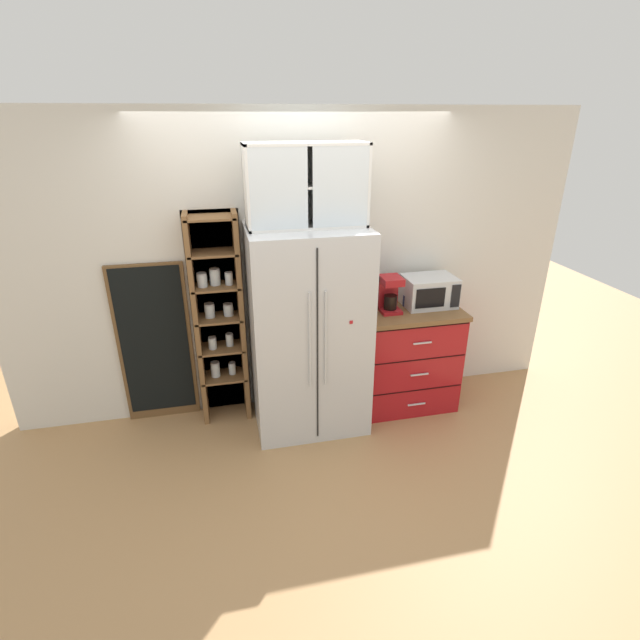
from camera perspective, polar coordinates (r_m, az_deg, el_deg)
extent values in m
plane|color=tan|center=(4.33, -1.33, -11.56)|extent=(10.58, 10.58, 0.00)
cube|color=silver|center=(4.12, -2.61, 6.36)|extent=(4.89, 0.10, 2.55)
cube|color=silver|center=(3.90, -1.43, -1.28)|extent=(0.92, 0.71, 1.71)
cube|color=black|center=(3.58, -0.30, -3.64)|extent=(0.01, 0.01, 1.57)
cylinder|color=silver|center=(3.52, -1.22, -2.58)|extent=(0.02, 0.02, 0.77)
cylinder|color=silver|center=(3.55, 0.68, -2.39)|extent=(0.02, 0.02, 0.77)
cube|color=red|center=(3.55, 3.76, -0.27)|extent=(0.02, 0.01, 0.02)
cube|color=brown|center=(4.16, -12.01, 0.58)|extent=(0.45, 0.04, 1.81)
cube|color=brown|center=(4.03, -14.53, -0.46)|extent=(0.04, 0.26, 1.81)
cube|color=brown|center=(4.03, -9.36, 0.00)|extent=(0.04, 0.26, 1.81)
cube|color=brown|center=(4.25, -11.37, -6.60)|extent=(0.39, 0.26, 0.02)
cylinder|color=silver|center=(4.22, -12.40, -5.84)|extent=(0.08, 0.08, 0.12)
cylinder|color=beige|center=(4.23, -12.37, -6.06)|extent=(0.07, 0.07, 0.08)
cylinder|color=#B2B2B7|center=(4.19, -12.48, -5.03)|extent=(0.07, 0.07, 0.01)
cylinder|color=silver|center=(4.24, -10.45, -5.75)|extent=(0.06, 0.06, 0.10)
cylinder|color=brown|center=(4.25, -10.44, -5.91)|extent=(0.05, 0.05, 0.07)
cylinder|color=#B2B2B7|center=(4.21, -10.50, -5.11)|extent=(0.06, 0.06, 0.01)
cube|color=brown|center=(4.12, -11.67, -3.28)|extent=(0.39, 0.26, 0.02)
cylinder|color=silver|center=(4.09, -12.73, -2.76)|extent=(0.07, 0.07, 0.09)
cylinder|color=#CCB78C|center=(4.10, -12.71, -2.93)|extent=(0.06, 0.06, 0.06)
cylinder|color=#B2B2B7|center=(4.07, -12.80, -2.09)|extent=(0.06, 0.06, 0.01)
cylinder|color=silver|center=(4.11, -10.76, -2.39)|extent=(0.06, 0.06, 0.10)
cylinder|color=#2D2D2D|center=(4.12, -10.75, -2.58)|extent=(0.05, 0.05, 0.07)
cylinder|color=#B2B2B7|center=(4.09, -10.82, -1.69)|extent=(0.06, 0.06, 0.01)
cube|color=brown|center=(4.01, -11.99, 0.24)|extent=(0.39, 0.26, 0.02)
cylinder|color=silver|center=(4.00, -13.06, 1.05)|extent=(0.08, 0.08, 0.11)
cylinder|color=#382316|center=(4.01, -13.04, 0.84)|extent=(0.07, 0.07, 0.07)
cylinder|color=#B2B2B7|center=(3.98, -13.14, 1.83)|extent=(0.08, 0.08, 0.01)
cylinder|color=silver|center=(4.01, -10.90, 1.16)|extent=(0.08, 0.08, 0.09)
cylinder|color=white|center=(4.01, -10.89, 0.98)|extent=(0.07, 0.07, 0.06)
cylinder|color=#B2B2B7|center=(3.99, -10.96, 1.84)|extent=(0.08, 0.08, 0.01)
cube|color=brown|center=(3.91, -12.33, 3.95)|extent=(0.39, 0.26, 0.02)
cylinder|color=silver|center=(3.88, -13.93, 4.60)|extent=(0.08, 0.08, 0.10)
cylinder|color=#E0C67F|center=(3.89, -13.91, 4.39)|extent=(0.07, 0.07, 0.07)
cylinder|color=#B2B2B7|center=(3.87, -14.01, 5.40)|extent=(0.08, 0.08, 0.01)
cylinder|color=silver|center=(3.90, -12.45, 5.01)|extent=(0.08, 0.08, 0.12)
cylinder|color=#B77A38|center=(3.91, -12.43, 4.75)|extent=(0.07, 0.07, 0.08)
cylinder|color=#B2B2B7|center=(3.88, -12.54, 5.96)|extent=(0.08, 0.08, 0.01)
cylinder|color=silver|center=(3.89, -10.84, 4.83)|extent=(0.06, 0.06, 0.09)
cylinder|color=white|center=(3.89, -10.82, 4.64)|extent=(0.05, 0.05, 0.06)
cylinder|color=#B2B2B7|center=(3.87, -10.89, 5.57)|extent=(0.06, 0.06, 0.01)
cube|color=brown|center=(3.83, -12.68, 7.84)|extent=(0.39, 0.26, 0.02)
cube|color=brown|center=(3.77, -13.06, 11.88)|extent=(0.39, 0.26, 0.02)
cube|color=#A8161C|center=(4.39, 10.29, -4.57)|extent=(0.84, 0.56, 0.90)
cube|color=brown|center=(4.19, 10.75, 1.09)|extent=(0.87, 0.59, 0.04)
cube|color=black|center=(4.25, 11.59, -8.24)|extent=(0.82, 0.00, 0.01)
cube|color=silver|center=(4.31, 11.49, -9.85)|extent=(0.16, 0.01, 0.01)
cube|color=black|center=(4.10, 11.92, -4.68)|extent=(0.82, 0.00, 0.01)
cube|color=silver|center=(4.16, 11.82, -6.41)|extent=(0.16, 0.01, 0.01)
cube|color=black|center=(3.97, 12.28, -0.88)|extent=(0.82, 0.00, 0.01)
cube|color=silver|center=(4.02, 12.17, -2.71)|extent=(0.16, 0.01, 0.01)
cube|color=silver|center=(4.26, 12.89, 3.40)|extent=(0.44, 0.32, 0.26)
cube|color=black|center=(4.09, 13.08, 2.56)|extent=(0.26, 0.01, 0.17)
cube|color=black|center=(4.19, 15.92, 2.78)|extent=(0.08, 0.01, 0.20)
cube|color=#A8161C|center=(4.09, 8.31, 1.21)|extent=(0.17, 0.20, 0.03)
cube|color=#A8161C|center=(4.10, 8.08, 3.31)|extent=(0.17, 0.06, 0.30)
cube|color=#A8161C|center=(4.00, 8.53, 4.72)|extent=(0.17, 0.20, 0.06)
cylinder|color=black|center=(4.06, 8.42, 2.13)|extent=(0.11, 0.11, 0.12)
cylinder|color=navy|center=(4.23, 10.46, 2.31)|extent=(0.09, 0.09, 0.10)
torus|color=navy|center=(4.25, 11.16, 2.42)|extent=(0.05, 0.01, 0.05)
cylinder|color=#2D2D33|center=(4.12, 11.15, 1.55)|extent=(0.07, 0.07, 0.08)
torus|color=#2D2D33|center=(4.14, 11.77, 1.66)|extent=(0.05, 0.01, 0.05)
cylinder|color=navy|center=(4.03, 6.09, 2.31)|extent=(0.07, 0.07, 0.20)
cone|color=navy|center=(3.99, 6.15, 3.74)|extent=(0.07, 0.07, 0.04)
cylinder|color=navy|center=(3.98, 6.17, 4.15)|extent=(0.03, 0.03, 0.07)
cylinder|color=black|center=(3.97, 6.19, 4.69)|extent=(0.03, 0.03, 0.01)
cube|color=silver|center=(3.73, -2.15, 16.09)|extent=(0.88, 0.02, 0.59)
cube|color=silver|center=(3.56, -1.75, 20.37)|extent=(0.88, 0.32, 0.02)
cube|color=silver|center=(3.64, -1.64, 11.30)|extent=(0.88, 0.32, 0.02)
cube|color=silver|center=(3.53, -8.84, 15.40)|extent=(0.02, 0.32, 0.59)
cube|color=silver|center=(3.69, 5.16, 15.93)|extent=(0.02, 0.32, 0.59)
cube|color=silver|center=(3.59, -1.69, 15.78)|extent=(0.85, 0.30, 0.02)
cube|color=silver|center=(3.40, -4.96, 15.28)|extent=(0.41, 0.01, 0.55)
cube|color=silver|center=(3.49, 2.51, 15.55)|extent=(0.41, 0.01, 0.55)
cylinder|color=silver|center=(3.59, -6.58, 11.19)|extent=(0.05, 0.05, 0.00)
cylinder|color=silver|center=(3.58, -6.61, 11.70)|extent=(0.01, 0.01, 0.07)
cone|color=silver|center=(3.57, -6.65, 12.64)|extent=(0.06, 0.06, 0.05)
cylinder|color=silver|center=(3.71, 3.16, 11.69)|extent=(0.05, 0.05, 0.00)
cylinder|color=silver|center=(3.70, 3.17, 12.19)|extent=(0.01, 0.01, 0.07)
cone|color=silver|center=(3.69, 3.19, 13.11)|extent=(0.06, 0.06, 0.05)
cylinder|color=white|center=(3.54, -6.09, 16.23)|extent=(0.06, 0.06, 0.07)
cylinder|color=white|center=(3.57, -3.15, 16.37)|extent=(0.06, 0.06, 0.07)
cylinder|color=white|center=(3.60, -0.26, 16.47)|extent=(0.06, 0.06, 0.07)
cylinder|color=white|center=(3.64, 2.57, 16.53)|extent=(0.06, 0.06, 0.07)
cube|color=brown|center=(4.24, -19.09, -2.75)|extent=(0.60, 0.04, 1.41)
cube|color=black|center=(4.21, -19.17, -2.51)|extent=(0.54, 0.01, 1.31)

